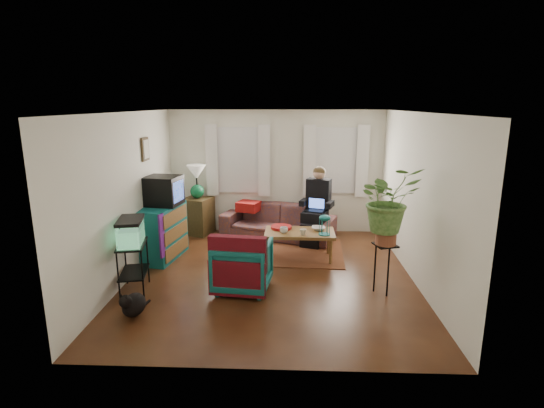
{
  "coord_description": "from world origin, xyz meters",
  "views": [
    {
      "loc": [
        0.28,
        -6.43,
        2.73
      ],
      "look_at": [
        0.0,
        0.4,
        1.1
      ],
      "focal_mm": 28.0,
      "sensor_mm": 36.0,
      "label": 1
    }
  ],
  "objects_px": {
    "side_table": "(198,216)",
    "armchair": "(243,263)",
    "sofa": "(278,216)",
    "dresser": "(162,232)",
    "aquarium_stand": "(134,268)",
    "plant_stand": "(384,269)",
    "coffee_table": "(299,245)"
  },
  "relations": [
    {
      "from": "dresser",
      "to": "aquarium_stand",
      "type": "height_order",
      "value": "dresser"
    },
    {
      "from": "armchair",
      "to": "plant_stand",
      "type": "xyz_separation_m",
      "value": [
        2.07,
        -0.04,
        -0.04
      ]
    },
    {
      "from": "dresser",
      "to": "aquarium_stand",
      "type": "relative_size",
      "value": 1.45
    },
    {
      "from": "aquarium_stand",
      "to": "dresser",
      "type": "bearing_deg",
      "value": 78.48
    },
    {
      "from": "dresser",
      "to": "coffee_table",
      "type": "xyz_separation_m",
      "value": [
        2.47,
        0.05,
        -0.23
      ]
    },
    {
      "from": "side_table",
      "to": "coffee_table",
      "type": "height_order",
      "value": "side_table"
    },
    {
      "from": "armchair",
      "to": "side_table",
      "type": "bearing_deg",
      "value": -58.8
    },
    {
      "from": "sofa",
      "to": "aquarium_stand",
      "type": "bearing_deg",
      "value": -107.88
    },
    {
      "from": "side_table",
      "to": "dresser",
      "type": "relative_size",
      "value": 0.73
    },
    {
      "from": "dresser",
      "to": "aquarium_stand",
      "type": "bearing_deg",
      "value": -81.04
    },
    {
      "from": "side_table",
      "to": "sofa",
      "type": "bearing_deg",
      "value": -5.73
    },
    {
      "from": "side_table",
      "to": "plant_stand",
      "type": "bearing_deg",
      "value": -39.92
    },
    {
      "from": "dresser",
      "to": "coffee_table",
      "type": "relative_size",
      "value": 0.87
    },
    {
      "from": "armchair",
      "to": "dresser",
      "type": "bearing_deg",
      "value": -31.76
    },
    {
      "from": "side_table",
      "to": "dresser",
      "type": "bearing_deg",
      "value": -102.95
    },
    {
      "from": "aquarium_stand",
      "to": "plant_stand",
      "type": "height_order",
      "value": "plant_stand"
    },
    {
      "from": "sofa",
      "to": "plant_stand",
      "type": "distance_m",
      "value": 3.08
    },
    {
      "from": "sofa",
      "to": "plant_stand",
      "type": "height_order",
      "value": "sofa"
    },
    {
      "from": "sofa",
      "to": "coffee_table",
      "type": "bearing_deg",
      "value": -52.04
    },
    {
      "from": "dresser",
      "to": "armchair",
      "type": "height_order",
      "value": "dresser"
    },
    {
      "from": "dresser",
      "to": "plant_stand",
      "type": "distance_m",
      "value": 3.89
    },
    {
      "from": "dresser",
      "to": "plant_stand",
      "type": "xyz_separation_m",
      "value": [
        3.67,
        -1.3,
        -0.11
      ]
    },
    {
      "from": "sofa",
      "to": "dresser",
      "type": "relative_size",
      "value": 2.15
    },
    {
      "from": "sofa",
      "to": "side_table",
      "type": "distance_m",
      "value": 1.71
    },
    {
      "from": "armchair",
      "to": "plant_stand",
      "type": "height_order",
      "value": "armchair"
    },
    {
      "from": "side_table",
      "to": "dresser",
      "type": "distance_m",
      "value": 1.52
    },
    {
      "from": "side_table",
      "to": "armchair",
      "type": "relative_size",
      "value": 0.95
    },
    {
      "from": "dresser",
      "to": "armchair",
      "type": "distance_m",
      "value": 2.03
    },
    {
      "from": "side_table",
      "to": "coffee_table",
      "type": "distance_m",
      "value": 2.56
    },
    {
      "from": "sofa",
      "to": "coffee_table",
      "type": "relative_size",
      "value": 1.88
    },
    {
      "from": "sofa",
      "to": "side_table",
      "type": "relative_size",
      "value": 2.96
    },
    {
      "from": "side_table",
      "to": "aquarium_stand",
      "type": "xyz_separation_m",
      "value": [
        -0.35,
        -2.88,
        -0.02
      ]
    }
  ]
}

